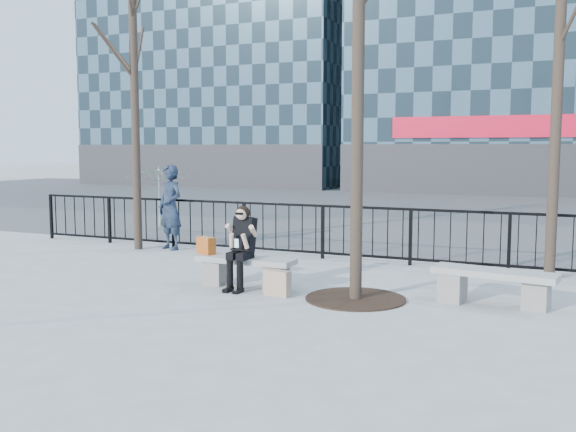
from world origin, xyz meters
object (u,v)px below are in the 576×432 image
at_px(seated_woman, 241,248).
at_px(standing_man, 170,207).
at_px(bench_main, 246,269).
at_px(bench_second, 494,284).

distance_m(seated_woman, standing_man, 4.41).
bearing_deg(seated_woman, bench_main, 90.00).
height_order(bench_main, standing_man, standing_man).
bearing_deg(bench_second, bench_main, -166.24).
bearing_deg(standing_man, seated_woman, -22.68).
distance_m(bench_second, standing_man, 7.53).
height_order(bench_second, standing_man, standing_man).
distance_m(bench_main, standing_man, 4.34).
xyz_separation_m(bench_second, seated_woman, (-3.82, -0.52, 0.35)).
xyz_separation_m(bench_main, seated_woman, (0.00, -0.16, 0.37)).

